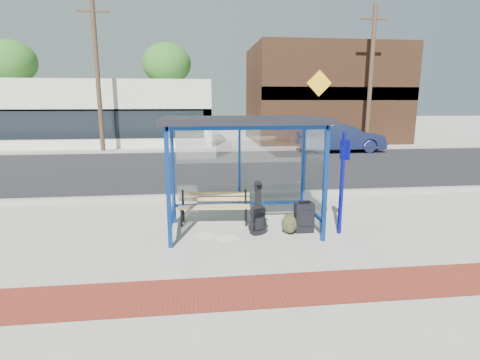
{
  "coord_description": "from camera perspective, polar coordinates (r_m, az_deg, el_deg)",
  "views": [
    {
      "loc": [
        -0.97,
        -7.58,
        2.73
      ],
      "look_at": [
        -0.05,
        0.2,
        1.08
      ],
      "focal_mm": 28.0,
      "sensor_mm": 36.0,
      "label": 1
    }
  ],
  "objects": [
    {
      "name": "newspaper_b",
      "position": [
        7.88,
        -4.99,
        -8.41
      ],
      "size": [
        0.32,
        0.39,
        0.01
      ],
      "primitive_type": "cube",
      "rotation": [
        0.0,
        0.0,
        -1.5
      ],
      "color": "white",
      "rests_on": "ground"
    },
    {
      "name": "storefront_brown",
      "position": [
        27.58,
        12.56,
        12.59
      ],
      "size": [
        10.0,
        7.08,
        6.4
      ],
      "color": "#59331E",
      "rests_on": "ground"
    },
    {
      "name": "parked_car",
      "position": [
        21.32,
        15.11,
        6.21
      ],
      "size": [
        4.74,
        1.81,
        1.54
      ],
      "primitive_type": "imported",
      "rotation": [
        0.0,
        0.0,
        1.61
      ],
      "color": "#171F41",
      "rests_on": "ground"
    },
    {
      "name": "ground",
      "position": [
        8.11,
        0.54,
        -7.78
      ],
      "size": [
        120.0,
        120.0,
        0.0
      ],
      "primitive_type": "plane",
      "color": "#B2ADA0",
      "rests_on": "ground"
    },
    {
      "name": "newspaper_c",
      "position": [
        7.88,
        -5.26,
        -8.41
      ],
      "size": [
        0.48,
        0.5,
        0.01
      ],
      "primitive_type": "cube",
      "rotation": [
        0.0,
        0.0,
        2.15
      ],
      "color": "white",
      "rests_on": "ground"
    },
    {
      "name": "tree_left",
      "position": [
        32.44,
        -31.58,
        15.01
      ],
      "size": [
        3.6,
        3.6,
        7.03
      ],
      "color": "#4C3826",
      "rests_on": "ground"
    },
    {
      "name": "storefront_white",
      "position": [
        26.81,
        -24.5,
        9.28
      ],
      "size": [
        18.0,
        6.04,
        4.0
      ],
      "color": "silver",
      "rests_on": "ground"
    },
    {
      "name": "bench",
      "position": [
        8.51,
        -3.96,
        -3.82
      ],
      "size": [
        1.64,
        0.53,
        0.76
      ],
      "rotation": [
        0.0,
        0.0,
        -0.09
      ],
      "color": "black",
      "rests_on": "ground"
    },
    {
      "name": "curb_near",
      "position": [
        10.86,
        -1.4,
        -2.36
      ],
      "size": [
        60.0,
        0.25,
        0.12
      ],
      "primitive_type": "cube",
      "color": "gray",
      "rests_on": "ground"
    },
    {
      "name": "utility_pole_east",
      "position": [
        23.27,
        19.31,
        14.64
      ],
      "size": [
        1.6,
        0.24,
        8.0
      ],
      "color": "#4C3826",
      "rests_on": "ground"
    },
    {
      "name": "backpack",
      "position": [
        7.98,
        7.55,
        -6.77
      ],
      "size": [
        0.36,
        0.33,
        0.4
      ],
      "rotation": [
        0.0,
        0.0,
        -0.08
      ],
      "color": "#2E2D19",
      "rests_on": "ground"
    },
    {
      "name": "utility_pole_west",
      "position": [
        21.62,
        -20.89,
        14.79
      ],
      "size": [
        1.6,
        0.24,
        8.0
      ],
      "color": "#4C3826",
      "rests_on": "ground"
    },
    {
      "name": "suitcase",
      "position": [
        8.09,
        9.72,
        -5.66
      ],
      "size": [
        0.4,
        0.27,
        0.69
      ],
      "rotation": [
        0.0,
        0.0,
        0.01
      ],
      "color": "black",
      "rests_on": "ground"
    },
    {
      "name": "guitar_bag",
      "position": [
        7.77,
        2.73,
        -5.61
      ],
      "size": [
        0.41,
        0.26,
        1.08
      ],
      "rotation": [
        0.0,
        0.0,
        0.39
      ],
      "color": "black",
      "rests_on": "ground"
    },
    {
      "name": "far_sidewalk",
      "position": [
        22.76,
        -4.25,
        4.98
      ],
      "size": [
        60.0,
        4.0,
        0.01
      ],
      "primitive_type": "cube",
      "color": "#B2ADA0",
      "rests_on": "ground"
    },
    {
      "name": "tree_mid",
      "position": [
        29.77,
        -11.1,
        16.93
      ],
      "size": [
        3.6,
        3.6,
        7.03
      ],
      "color": "#4C3826",
      "rests_on": "ground"
    },
    {
      "name": "brick_paver_strip",
      "position": [
        5.76,
        3.95,
        -16.4
      ],
      "size": [
        60.0,
        1.0,
        0.01
      ],
      "primitive_type": "cube",
      "color": "maroon",
      "rests_on": "ground"
    },
    {
      "name": "newspaper_a",
      "position": [
        7.73,
        -1.94,
        -8.8
      ],
      "size": [
        0.48,
        0.41,
        0.01
      ],
      "primitive_type": "cube",
      "rotation": [
        0.0,
        0.0,
        0.25
      ],
      "color": "white",
      "rests_on": "ground"
    },
    {
      "name": "street_asphalt",
      "position": [
        15.85,
        -3.12,
        1.96
      ],
      "size": [
        60.0,
        10.0,
        0.0
      ],
      "primitive_type": "cube",
      "color": "black",
      "rests_on": "ground"
    },
    {
      "name": "bus_shelter",
      "position": [
        7.74,
        0.5,
        6.99
      ],
      "size": [
        3.3,
        1.8,
        2.42
      ],
      "color": "navy",
      "rests_on": "ground"
    },
    {
      "name": "sign_post",
      "position": [
        7.94,
        15.33,
        0.3
      ],
      "size": [
        0.14,
        0.25,
        2.13
      ],
      "rotation": [
        0.0,
        0.0,
        0.41
      ],
      "color": "#0D1093",
      "rests_on": "ground"
    },
    {
      "name": "fire_hydrant",
      "position": [
        24.55,
        20.4,
        5.68
      ],
      "size": [
        0.32,
        0.22,
        0.71
      ],
      "rotation": [
        0.0,
        0.0,
        0.43
      ],
      "color": "#AD0C11",
      "rests_on": "ground"
    },
    {
      "name": "curb_far",
      "position": [
        20.87,
        -4.02,
        4.51
      ],
      "size": [
        60.0,
        0.25,
        0.12
      ],
      "primitive_type": "cube",
      "color": "gray",
      "rests_on": "ground"
    },
    {
      "name": "tree_right",
      "position": [
        32.61,
        18.44,
        16.1
      ],
      "size": [
        3.6,
        3.6,
        7.03
      ],
      "color": "#4C3826",
      "rests_on": "ground"
    }
  ]
}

